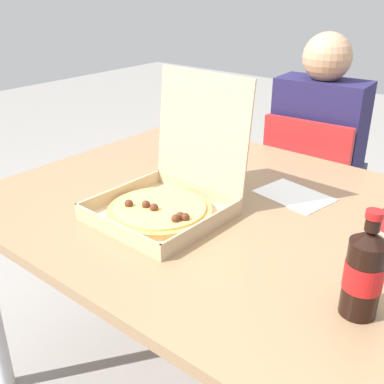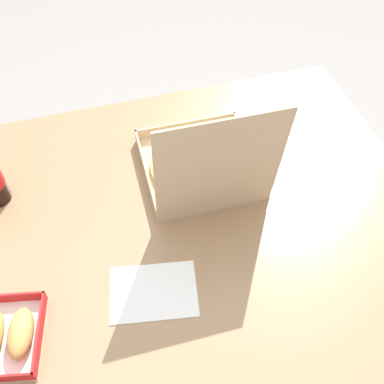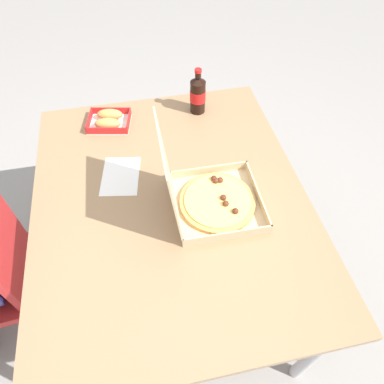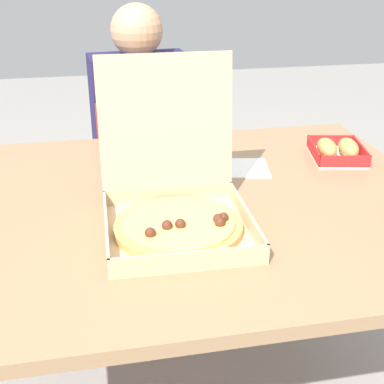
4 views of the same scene
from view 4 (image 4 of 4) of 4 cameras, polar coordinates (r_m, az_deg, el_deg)
name	(u,v)px [view 4 (image 4 of 4)]	position (r m, az deg, el deg)	size (l,w,h in m)	color
dining_table	(194,223)	(1.39, 0.22, -3.32)	(1.30, 1.06, 0.74)	#997551
chair	(143,178)	(2.15, -5.27, 1.45)	(0.43, 0.43, 0.83)	red
diner_person	(138,125)	(2.14, -5.78, 7.15)	(0.37, 0.43, 1.15)	#333847
pizza_box_open	(176,208)	(1.21, -1.69, -1.69)	(0.33, 0.37, 0.37)	tan
bread_side_box	(337,150)	(1.69, 15.32, 4.41)	(0.19, 0.22, 0.06)	white
paper_menu	(232,168)	(1.56, 4.31, 2.58)	(0.21, 0.15, 0.00)	white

